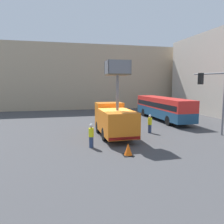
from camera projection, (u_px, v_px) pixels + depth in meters
ground_plane at (113, 138)px, 19.11m from camera, size 120.00×120.00×0.00m
building_backdrop_far at (82, 78)px, 44.15m from camera, size 44.00×10.00×11.83m
utility_truck at (114, 119)px, 19.09m from camera, size 2.52×6.11×6.53m
city_bus at (163, 107)px, 28.28m from camera, size 2.48×11.87×2.92m
traffic_light_pole at (216, 92)px, 18.72m from camera, size 3.77×3.52×5.83m
road_worker_near_truck at (91, 136)px, 16.04m from camera, size 0.38×0.38×1.79m
road_worker_directing at (150, 124)px, 20.87m from camera, size 0.38×0.38×1.76m
traffic_cone_near_truck at (128, 150)px, 14.32m from camera, size 0.70×0.70×0.80m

